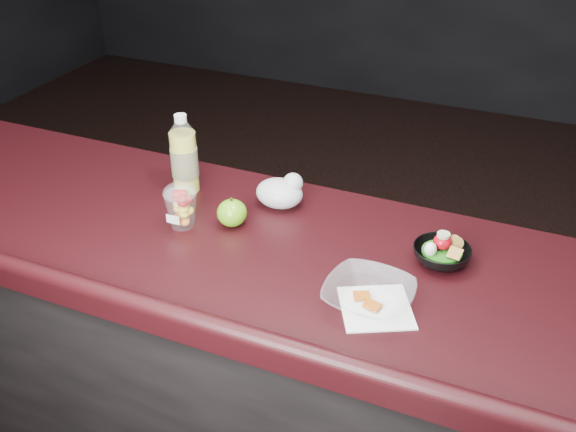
% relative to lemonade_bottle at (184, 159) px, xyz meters
% --- Properties ---
extents(counter, '(4.06, 0.71, 1.02)m').
position_rel_lemonade_bottle_xyz_m(counter, '(0.41, -0.18, -0.61)').
color(counter, black).
rests_on(counter, ground).
extents(lemonade_bottle, '(0.08, 0.08, 0.24)m').
position_rel_lemonade_bottle_xyz_m(lemonade_bottle, '(0.00, 0.00, 0.00)').
color(lemonade_bottle, yellow).
rests_on(lemonade_bottle, counter).
extents(fruit_cup, '(0.09, 0.09, 0.13)m').
position_rel_lemonade_bottle_xyz_m(fruit_cup, '(0.09, -0.18, -0.04)').
color(fruit_cup, white).
rests_on(fruit_cup, counter).
extents(green_apple, '(0.08, 0.08, 0.09)m').
position_rel_lemonade_bottle_xyz_m(green_apple, '(0.22, -0.12, -0.06)').
color(green_apple, '#4E9010').
rests_on(green_apple, counter).
extents(plastic_bag, '(0.14, 0.11, 0.10)m').
position_rel_lemonade_bottle_xyz_m(plastic_bag, '(0.30, 0.03, -0.06)').
color(plastic_bag, silver).
rests_on(plastic_bag, counter).
extents(snack_bowl, '(0.17, 0.17, 0.08)m').
position_rel_lemonade_bottle_xyz_m(snack_bowl, '(0.79, -0.07, -0.08)').
color(snack_bowl, black).
rests_on(snack_bowl, counter).
extents(takeout_bowl, '(0.22, 0.22, 0.05)m').
position_rel_lemonade_bottle_xyz_m(takeout_bowl, '(0.66, -0.30, -0.08)').
color(takeout_bowl, silver).
rests_on(takeout_bowl, counter).
extents(paper_napkin, '(0.22, 0.22, 0.00)m').
position_rel_lemonade_bottle_xyz_m(paper_napkin, '(0.69, -0.31, -0.10)').
color(paper_napkin, white).
rests_on(paper_napkin, counter).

